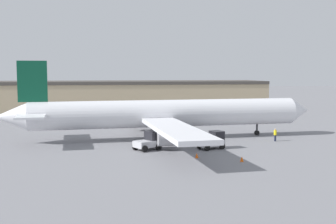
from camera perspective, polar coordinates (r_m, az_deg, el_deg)
ground_plane at (r=57.30m, az=0.00°, el=-3.61°), size 400.00×400.00×0.00m
terminal_building at (r=99.94m, az=-9.36°, el=2.18°), size 78.02×15.05×6.92m
airplane at (r=56.66m, az=-0.94°, el=-0.30°), size 43.39×41.27×10.42m
ground_crew_worker at (r=56.74m, az=14.32°, el=-2.96°), size 0.37×0.37×1.67m
baggage_tug at (r=48.90m, az=-2.64°, el=-3.98°), size 3.42×3.16×2.18m
belt_loader_truck at (r=49.84m, az=6.04°, el=-3.85°), size 3.34×2.72×2.07m
safety_cone_near at (r=43.27m, az=9.98°, el=-6.28°), size 0.36×0.36×0.55m
safety_cone_far at (r=44.51m, az=3.92°, el=-5.89°), size 0.36×0.36×0.55m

